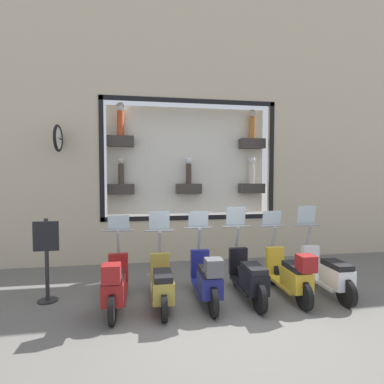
{
  "coord_description": "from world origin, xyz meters",
  "views": [
    {
      "loc": [
        -4.7,
        1.26,
        2.32
      ],
      "look_at": [
        2.04,
        0.17,
        1.98
      ],
      "focal_mm": 28.0,
      "sensor_mm": 36.0,
      "label": 1
    }
  ],
  "objects_px": {
    "shop_sign_post": "(47,257)",
    "scooter_olive_4": "(162,283)",
    "scooter_yellow_1": "(291,274)",
    "scooter_black_2": "(249,277)",
    "scooter_white_0": "(328,273)",
    "scooter_red_5": "(115,284)",
    "scooter_navy_3": "(207,279)"
  },
  "relations": [
    {
      "from": "shop_sign_post",
      "to": "scooter_olive_4",
      "type": "bearing_deg",
      "value": -104.52
    },
    {
      "from": "scooter_yellow_1",
      "to": "scooter_black_2",
      "type": "distance_m",
      "value": 0.82
    },
    {
      "from": "scooter_white_0",
      "to": "scooter_yellow_1",
      "type": "relative_size",
      "value": 1.0
    },
    {
      "from": "scooter_red_5",
      "to": "shop_sign_post",
      "type": "bearing_deg",
      "value": 64.85
    },
    {
      "from": "scooter_yellow_1",
      "to": "shop_sign_post",
      "type": "xyz_separation_m",
      "value": [
        0.6,
        4.53,
        0.36
      ]
    },
    {
      "from": "scooter_white_0",
      "to": "scooter_navy_3",
      "type": "bearing_deg",
      "value": 91.45
    },
    {
      "from": "scooter_white_0",
      "to": "scooter_navy_3",
      "type": "xyz_separation_m",
      "value": [
        -0.06,
        2.44,
        0.04
      ]
    },
    {
      "from": "scooter_yellow_1",
      "to": "scooter_red_5",
      "type": "bearing_deg",
      "value": 90.05
    },
    {
      "from": "scooter_yellow_1",
      "to": "scooter_navy_3",
      "type": "xyz_separation_m",
      "value": [
        0.0,
        1.62,
        0.0
      ]
    },
    {
      "from": "scooter_olive_4",
      "to": "scooter_red_5",
      "type": "height_order",
      "value": "scooter_olive_4"
    },
    {
      "from": "scooter_yellow_1",
      "to": "scooter_black_2",
      "type": "xyz_separation_m",
      "value": [
        0.07,
        0.81,
        -0.03
      ]
    },
    {
      "from": "scooter_black_2",
      "to": "scooter_red_5",
      "type": "bearing_deg",
      "value": 91.61
    },
    {
      "from": "scooter_yellow_1",
      "to": "scooter_olive_4",
      "type": "xyz_separation_m",
      "value": [
        0.06,
        2.44,
        -0.06
      ]
    },
    {
      "from": "scooter_white_0",
      "to": "scooter_yellow_1",
      "type": "distance_m",
      "value": 0.82
    },
    {
      "from": "scooter_white_0",
      "to": "shop_sign_post",
      "type": "relative_size",
      "value": 1.16
    },
    {
      "from": "scooter_black_2",
      "to": "scooter_navy_3",
      "type": "relative_size",
      "value": 1.0
    },
    {
      "from": "scooter_white_0",
      "to": "scooter_olive_4",
      "type": "bearing_deg",
      "value": 90.12
    },
    {
      "from": "scooter_white_0",
      "to": "scooter_yellow_1",
      "type": "bearing_deg",
      "value": 94.49
    },
    {
      "from": "scooter_yellow_1",
      "to": "scooter_red_5",
      "type": "relative_size",
      "value": 1.0
    },
    {
      "from": "scooter_yellow_1",
      "to": "scooter_navy_3",
      "type": "bearing_deg",
      "value": 89.92
    },
    {
      "from": "scooter_white_0",
      "to": "scooter_black_2",
      "type": "distance_m",
      "value": 1.62
    },
    {
      "from": "scooter_navy_3",
      "to": "scooter_black_2",
      "type": "bearing_deg",
      "value": -85.52
    },
    {
      "from": "scooter_navy_3",
      "to": "scooter_red_5",
      "type": "distance_m",
      "value": 1.62
    },
    {
      "from": "scooter_red_5",
      "to": "scooter_olive_4",
      "type": "bearing_deg",
      "value": -85.78
    },
    {
      "from": "shop_sign_post",
      "to": "scooter_black_2",
      "type": "bearing_deg",
      "value": -98.17
    },
    {
      "from": "scooter_olive_4",
      "to": "shop_sign_post",
      "type": "xyz_separation_m",
      "value": [
        0.54,
        2.1,
        0.42
      ]
    },
    {
      "from": "scooter_black_2",
      "to": "scooter_olive_4",
      "type": "distance_m",
      "value": 1.63
    },
    {
      "from": "scooter_white_0",
      "to": "scooter_black_2",
      "type": "xyz_separation_m",
      "value": [
        0.0,
        1.62,
        0.01
      ]
    },
    {
      "from": "scooter_white_0",
      "to": "scooter_black_2",
      "type": "bearing_deg",
      "value": 89.93
    },
    {
      "from": "scooter_olive_4",
      "to": "shop_sign_post",
      "type": "bearing_deg",
      "value": 75.48
    },
    {
      "from": "scooter_white_0",
      "to": "scooter_black_2",
      "type": "height_order",
      "value": "scooter_white_0"
    },
    {
      "from": "scooter_olive_4",
      "to": "shop_sign_post",
      "type": "distance_m",
      "value": 2.21
    }
  ]
}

